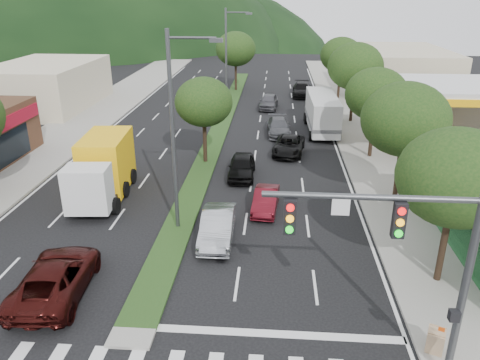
# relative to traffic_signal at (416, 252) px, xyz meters

# --- Properties ---
(ground) EXTENTS (160.00, 160.00, 0.00)m
(ground) POSITION_rel_traffic_signal_xyz_m (-9.03, 1.54, -4.65)
(ground) COLOR black
(ground) RESTS_ON ground
(sidewalk_right) EXTENTS (5.00, 90.00, 0.15)m
(sidewalk_right) POSITION_rel_traffic_signal_xyz_m (3.47, 26.54, -4.57)
(sidewalk_right) COLOR gray
(sidewalk_right) RESTS_ON ground
(sidewalk_left) EXTENTS (6.00, 90.00, 0.15)m
(sidewalk_left) POSITION_rel_traffic_signal_xyz_m (-22.03, 26.54, -4.57)
(sidewalk_left) COLOR gray
(sidewalk_left) RESTS_ON ground
(median) EXTENTS (1.60, 56.00, 0.12)m
(median) POSITION_rel_traffic_signal_xyz_m (-9.03, 29.54, -4.59)
(median) COLOR #1F3E16
(median) RESTS_ON ground
(traffic_signal) EXTENTS (6.12, 0.40, 7.00)m
(traffic_signal) POSITION_rel_traffic_signal_xyz_m (0.00, 0.00, 0.00)
(traffic_signal) COLOR #47494C
(traffic_signal) RESTS_ON ground
(gas_canopy) EXTENTS (12.20, 8.20, 5.25)m
(gas_canopy) POSITION_rel_traffic_signal_xyz_m (9.97, 23.54, 0.00)
(gas_canopy) COLOR silver
(gas_canopy) RESTS_ON ground
(bldg_left_far) EXTENTS (9.00, 14.00, 4.60)m
(bldg_left_far) POSITION_rel_traffic_signal_xyz_m (-28.03, 35.54, -2.35)
(bldg_left_far) COLOR beige
(bldg_left_far) RESTS_ON ground
(bldg_right_far) EXTENTS (10.00, 16.00, 5.20)m
(bldg_right_far) POSITION_rel_traffic_signal_xyz_m (10.47, 45.54, -2.05)
(bldg_right_far) COLOR beige
(bldg_right_far) RESTS_ON ground
(tree_r_a) EXTENTS (4.60, 4.60, 6.63)m
(tree_r_a) POSITION_rel_traffic_signal_xyz_m (2.97, 5.54, 0.17)
(tree_r_a) COLOR black
(tree_r_a) RESTS_ON sidewalk_right
(tree_r_b) EXTENTS (4.80, 4.80, 6.94)m
(tree_r_b) POSITION_rel_traffic_signal_xyz_m (2.97, 13.54, 0.39)
(tree_r_b) COLOR black
(tree_r_b) RESTS_ON sidewalk_right
(tree_r_c) EXTENTS (4.40, 4.40, 6.48)m
(tree_r_c) POSITION_rel_traffic_signal_xyz_m (2.97, 21.54, 0.10)
(tree_r_c) COLOR black
(tree_r_c) RESTS_ON sidewalk_right
(tree_r_d) EXTENTS (5.00, 5.00, 7.17)m
(tree_r_d) POSITION_rel_traffic_signal_xyz_m (2.97, 31.54, 0.54)
(tree_r_d) COLOR black
(tree_r_d) RESTS_ON sidewalk_right
(tree_r_e) EXTENTS (4.60, 4.60, 6.71)m
(tree_r_e) POSITION_rel_traffic_signal_xyz_m (2.97, 41.54, 0.25)
(tree_r_e) COLOR black
(tree_r_e) RESTS_ON sidewalk_right
(tree_med_near) EXTENTS (4.00, 4.00, 6.02)m
(tree_med_near) POSITION_rel_traffic_signal_xyz_m (-9.03, 19.54, -0.22)
(tree_med_near) COLOR black
(tree_med_near) RESTS_ON median
(tree_med_far) EXTENTS (4.80, 4.80, 6.94)m
(tree_med_far) POSITION_rel_traffic_signal_xyz_m (-9.03, 45.54, 0.36)
(tree_med_far) COLOR black
(tree_med_far) RESTS_ON median
(streetlight_near) EXTENTS (2.60, 0.25, 10.00)m
(streetlight_near) POSITION_rel_traffic_signal_xyz_m (-8.82, 9.54, 0.94)
(streetlight_near) COLOR #47494C
(streetlight_near) RESTS_ON ground
(streetlight_mid) EXTENTS (2.60, 0.25, 10.00)m
(streetlight_mid) POSITION_rel_traffic_signal_xyz_m (-8.82, 34.54, 0.94)
(streetlight_mid) COLOR #47494C
(streetlight_mid) RESTS_ON ground
(sedan_silver) EXTENTS (1.64, 4.48, 1.47)m
(sedan_silver) POSITION_rel_traffic_signal_xyz_m (-6.81, 8.46, -3.91)
(sedan_silver) COLOR #AAADB2
(sedan_silver) RESTS_ON ground
(suv_maroon) EXTENTS (2.92, 5.64, 1.52)m
(suv_maroon) POSITION_rel_traffic_signal_xyz_m (-12.81, 3.54, -3.89)
(suv_maroon) COLOR #340D0B
(suv_maroon) RESTS_ON ground
(car_queue_a) EXTENTS (1.73, 4.23, 1.44)m
(car_queue_a) POSITION_rel_traffic_signal_xyz_m (-6.22, 17.02, -3.93)
(car_queue_a) COLOR black
(car_queue_a) RESTS_ON ground
(car_queue_b) EXTENTS (2.18, 4.77, 1.35)m
(car_queue_b) POSITION_rel_traffic_signal_xyz_m (-3.78, 27.02, -3.97)
(car_queue_b) COLOR #494A4E
(car_queue_b) RESTS_ON ground
(car_queue_c) EXTENTS (1.57, 3.79, 1.22)m
(car_queue_c) POSITION_rel_traffic_signal_xyz_m (-4.50, 12.02, -4.04)
(car_queue_c) COLOR #530D16
(car_queue_c) RESTS_ON ground
(car_queue_d) EXTENTS (2.72, 4.87, 1.29)m
(car_queue_d) POSITION_rel_traffic_signal_xyz_m (-3.01, 22.02, -4.00)
(car_queue_d) COLOR black
(car_queue_d) RESTS_ON ground
(car_queue_e) EXTENTS (2.08, 4.49, 1.49)m
(car_queue_e) POSITION_rel_traffic_signal_xyz_m (-4.81, 36.47, -3.90)
(car_queue_e) COLOR #4E4E53
(car_queue_e) RESTS_ON ground
(car_queue_f) EXTENTS (2.34, 5.24, 1.49)m
(car_queue_f) POSITION_rel_traffic_signal_xyz_m (-1.08, 43.02, -3.90)
(car_queue_f) COLOR black
(car_queue_f) RESTS_ON ground
(box_truck) EXTENTS (3.22, 7.23, 3.48)m
(box_truck) POSITION_rel_traffic_signal_xyz_m (-14.24, 13.45, -3.00)
(box_truck) COLOR silver
(box_truck) RESTS_ON ground
(motorhome) EXTENTS (2.73, 8.24, 3.14)m
(motorhome) POSITION_rel_traffic_signal_xyz_m (-0.03, 28.43, -2.97)
(motorhome) COLOR #BCBCBC
(motorhome) RESTS_ON ground
(a_frame_sign) EXTENTS (0.76, 0.80, 1.26)m
(a_frame_sign) POSITION_rel_traffic_signal_xyz_m (1.47, 1.03, -3.94)
(a_frame_sign) COLOR tan
(a_frame_sign) RESTS_ON sidewalk_right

